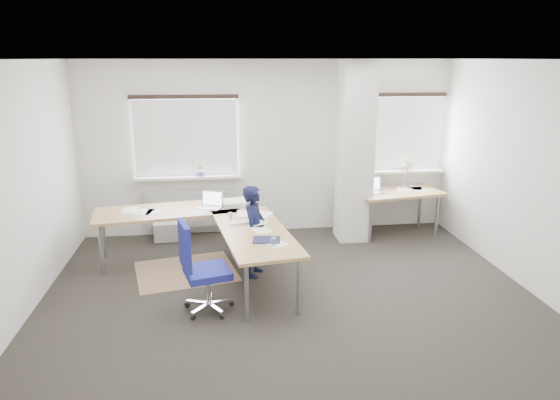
{
  "coord_description": "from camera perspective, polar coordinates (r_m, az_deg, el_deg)",
  "views": [
    {
      "loc": [
        -0.82,
        -5.48,
        2.81
      ],
      "look_at": [
        -0.01,
        0.9,
        0.98
      ],
      "focal_mm": 32.0,
      "sensor_mm": 36.0,
      "label": 1
    }
  ],
  "objects": [
    {
      "name": "desk_side",
      "position": [
        8.32,
        13.25,
        0.68
      ],
      "size": [
        1.5,
        0.93,
        1.22
      ],
      "rotation": [
        0.0,
        0.0,
        0.17
      ],
      "color": "#9A7142",
      "rests_on": "ground"
    },
    {
      "name": "task_chair",
      "position": [
        5.82,
        -8.64,
        -9.79
      ],
      "size": [
        0.61,
        0.59,
        1.09
      ],
      "rotation": [
        0.0,
        0.0,
        0.25
      ],
      "color": "navy",
      "rests_on": "ground"
    },
    {
      "name": "desk_main",
      "position": [
        6.77,
        -7.8,
        -2.49
      ],
      "size": [
        2.77,
        2.63,
        0.96
      ],
      "rotation": [
        0.0,
        0.0,
        0.15
      ],
      "color": "#9A7142",
      "rests_on": "ground"
    },
    {
      "name": "floor_mat",
      "position": [
        7.01,
        -10.7,
        -8.0
      ],
      "size": [
        1.5,
        1.35,
        0.01
      ],
      "primitive_type": "cube",
      "rotation": [
        0.0,
        0.0,
        0.21
      ],
      "color": "#967252",
      "rests_on": "ground"
    },
    {
      "name": "ground",
      "position": [
        6.21,
        1.12,
        -11.0
      ],
      "size": [
        6.0,
        6.0,
        0.0
      ],
      "primitive_type": "plane",
      "color": "#2A2722",
      "rests_on": "ground"
    },
    {
      "name": "room_shell",
      "position": [
        6.11,
        2.29,
        5.87
      ],
      "size": [
        6.04,
        5.04,
        2.82
      ],
      "color": "silver",
      "rests_on": "ground"
    },
    {
      "name": "person",
      "position": [
        6.58,
        -2.94,
        -3.59
      ],
      "size": [
        0.43,
        0.52,
        1.23
      ],
      "primitive_type": "imported",
      "rotation": [
        0.0,
        0.0,
        1.22
      ],
      "color": "black",
      "rests_on": "ground"
    },
    {
      "name": "white_crate",
      "position": [
        8.21,
        -12.43,
        -3.39
      ],
      "size": [
        0.51,
        0.36,
        0.3
      ],
      "primitive_type": "cube",
      "rotation": [
        0.0,
        0.0,
        0.04
      ],
      "color": "white",
      "rests_on": "ground"
    }
  ]
}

